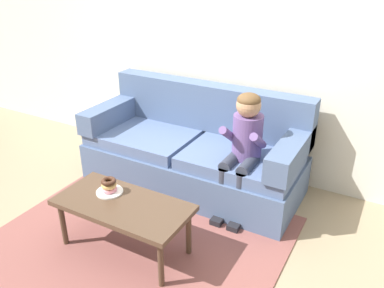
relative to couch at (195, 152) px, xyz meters
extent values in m
plane|color=#9E896B|center=(0.05, -0.85, -0.35)|extent=(10.00, 10.00, 0.00)
cube|color=silver|center=(0.05, 0.55, 1.05)|extent=(8.00, 0.10, 2.80)
cube|color=brown|center=(0.05, -1.10, -0.34)|extent=(2.27, 2.05, 0.01)
cube|color=slate|center=(0.00, -0.05, -0.16)|extent=(2.14, 0.90, 0.38)
cube|color=slate|center=(-0.53, -0.10, 0.09)|extent=(1.03, 0.74, 0.12)
cube|color=slate|center=(0.53, -0.10, 0.09)|extent=(1.03, 0.74, 0.12)
cube|color=slate|center=(0.00, 0.30, 0.39)|extent=(2.14, 0.20, 0.47)
cube|color=slate|center=(-0.97, -0.05, 0.26)|extent=(0.20, 0.90, 0.22)
cube|color=slate|center=(0.97, -0.05, 0.26)|extent=(0.20, 0.90, 0.22)
cube|color=#4C3828|center=(0.02, -1.17, 0.07)|extent=(1.04, 0.51, 0.04)
cylinder|color=#4C3828|center=(-0.44, -1.36, -0.15)|extent=(0.04, 0.04, 0.40)
cylinder|color=#4C3828|center=(0.48, -1.36, -0.15)|extent=(0.04, 0.04, 0.40)
cylinder|color=#4C3828|center=(-0.44, -0.97, -0.15)|extent=(0.04, 0.04, 0.40)
cylinder|color=#4C3828|center=(0.48, -0.97, -0.15)|extent=(0.04, 0.04, 0.40)
cylinder|color=#664C84|center=(0.59, -0.13, 0.35)|extent=(0.26, 0.26, 0.40)
sphere|color=tan|center=(0.59, -0.15, 0.65)|extent=(0.21, 0.21, 0.21)
ellipsoid|color=brown|center=(0.59, -0.15, 0.70)|extent=(0.20, 0.20, 0.12)
cylinder|color=#333847|center=(0.51, -0.28, 0.16)|extent=(0.11, 0.30, 0.11)
cylinder|color=#333847|center=(0.51, -0.43, -0.07)|extent=(0.09, 0.09, 0.44)
cube|color=black|center=(0.51, -0.48, -0.32)|extent=(0.10, 0.20, 0.06)
cylinder|color=#664C84|center=(0.46, -0.24, 0.39)|extent=(0.07, 0.29, 0.23)
cylinder|color=#333847|center=(0.67, -0.28, 0.16)|extent=(0.11, 0.30, 0.11)
cylinder|color=#333847|center=(0.67, -0.43, -0.07)|extent=(0.09, 0.09, 0.44)
cube|color=black|center=(0.67, -0.48, -0.32)|extent=(0.10, 0.20, 0.06)
cylinder|color=#664C84|center=(0.73, -0.24, 0.39)|extent=(0.07, 0.29, 0.23)
cylinder|color=white|center=(-0.16, -1.10, 0.10)|extent=(0.21, 0.21, 0.01)
torus|color=pink|center=(-0.16, -1.10, 0.12)|extent=(0.13, 0.13, 0.04)
torus|color=tan|center=(-0.16, -1.10, 0.16)|extent=(0.17, 0.17, 0.04)
torus|color=#422619|center=(-0.16, -1.10, 0.19)|extent=(0.16, 0.16, 0.04)
cube|color=gold|center=(-0.67, -0.84, -0.32)|extent=(0.16, 0.09, 0.05)
cylinder|color=gold|center=(-0.75, -0.84, -0.32)|extent=(0.06, 0.06, 0.05)
cylinder|color=gold|center=(-0.58, -0.84, -0.32)|extent=(0.06, 0.06, 0.05)
camera|label=1|loc=(1.68, -3.07, 1.76)|focal=36.70mm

